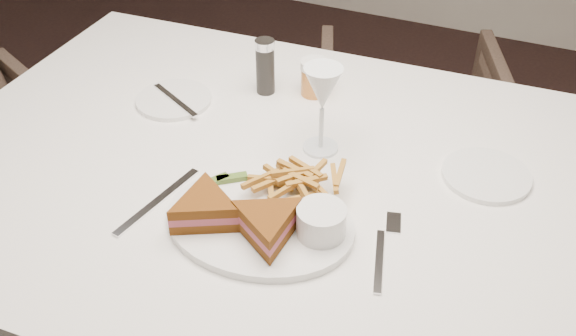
# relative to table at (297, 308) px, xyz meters

# --- Properties ---
(table) EXTENTS (1.47, 1.02, 0.75)m
(table) POSITION_rel_table_xyz_m (0.00, 0.00, 0.00)
(table) COLOR white
(table) RESTS_ON ground
(chair_far) EXTENTS (0.73, 0.71, 0.59)m
(chair_far) POSITION_rel_table_xyz_m (0.01, 0.89, -0.08)
(chair_far) COLOR #4A382D
(chair_far) RESTS_ON ground
(table_setting) EXTENTS (0.82, 0.62, 0.18)m
(table_setting) POSITION_rel_table_xyz_m (-0.01, -0.06, 0.41)
(table_setting) COLOR white
(table_setting) RESTS_ON table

